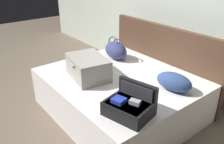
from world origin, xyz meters
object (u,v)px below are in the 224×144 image
Objects in this scene: hard_case_large at (88,67)px; hard_case_medium at (129,106)px; bed at (119,94)px; duffel_bag at (116,50)px; pillow_near_headboard at (174,82)px.

hard_case_large is 0.93m from hard_case_medium.
hard_case_large is 1.29× the size of hard_case_medium.
hard_case_large is at bearing -126.77° from bed.
pillow_near_headboard is at bearing -4.36° from duffel_bag.
bed is 4.27× the size of duffel_bag.
bed is 0.73m from duffel_bag.
duffel_bag reaches higher than pillow_near_headboard.
pillow_near_headboard reaches higher than bed.
hard_case_medium is 0.72m from pillow_near_headboard.
hard_case_large is (-0.24, -0.32, 0.39)m from bed.
hard_case_medium is 1.16× the size of pillow_near_headboard.
pillow_near_headboard is (1.15, -0.09, -0.03)m from duffel_bag.
hard_case_large is 1.50× the size of pillow_near_headboard.
hard_case_large is 1.43× the size of duffel_bag.
pillow_near_headboard is at bearing 44.36° from hard_case_large.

